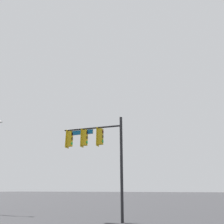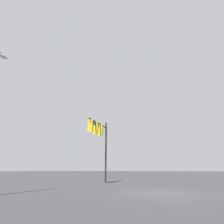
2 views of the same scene
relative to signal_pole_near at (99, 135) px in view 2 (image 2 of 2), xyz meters
name	(u,v)px [view 2 (image 2 of 2)]	position (x,y,z in m)	size (l,w,h in m)	color
ground_plane	(161,193)	(4.84, 7.24, -4.85)	(400.00, 400.00, 0.00)	#2D2D30
signal_pole_near	(99,135)	(0.00, 0.00, 0.00)	(4.38, 0.87, 6.63)	black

